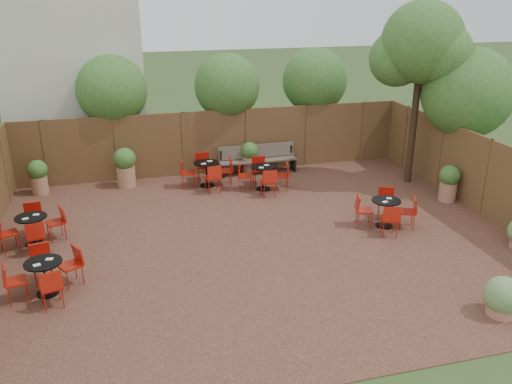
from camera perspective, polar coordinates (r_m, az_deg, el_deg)
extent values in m
plane|color=#354F23|center=(12.41, 0.20, -5.16)|extent=(80.00, 80.00, 0.00)
cube|color=#381D17|center=(12.41, 0.20, -5.11)|extent=(12.00, 10.00, 0.02)
cube|color=#55361F|center=(16.63, -4.29, 5.39)|extent=(12.00, 0.08, 2.00)
cube|color=#55361F|center=(14.65, 23.50, 1.45)|extent=(0.08, 10.00, 2.00)
cube|color=beige|center=(18.87, -20.44, 15.33)|extent=(5.00, 4.00, 8.00)
sphere|color=#305F1F|center=(16.69, -15.25, 10.52)|extent=(2.10, 2.10, 2.10)
sphere|color=#305F1F|center=(16.94, -3.14, 11.31)|extent=(2.05, 2.05, 2.05)
sphere|color=#305F1F|center=(17.96, 6.34, 11.86)|extent=(2.13, 2.13, 2.13)
sphere|color=#305F1F|center=(16.12, 21.84, 9.88)|extent=(2.54, 2.54, 2.54)
cylinder|color=black|center=(16.10, 16.73, 8.32)|extent=(0.22, 0.22, 4.30)
sphere|color=#305F1F|center=(15.81, 17.49, 15.15)|extent=(2.27, 2.27, 2.27)
sphere|color=#305F1F|center=(15.95, 14.96, 13.73)|extent=(1.59, 1.59, 1.59)
sphere|color=#305F1F|center=(15.72, 19.41, 13.80)|extent=(1.66, 1.66, 1.66)
cube|color=brown|center=(16.51, -1.48, 3.25)|extent=(1.44, 0.48, 0.05)
cube|color=brown|center=(16.61, -1.64, 4.28)|extent=(1.42, 0.17, 0.43)
cube|color=black|center=(16.45, -3.66, 2.35)|extent=(0.07, 0.43, 0.38)
cube|color=black|center=(16.73, 0.67, 2.71)|extent=(0.07, 0.43, 0.38)
cube|color=brown|center=(16.76, 1.88, 3.54)|extent=(1.46, 0.48, 0.05)
cube|color=brown|center=(16.86, 1.71, 4.57)|extent=(1.44, 0.16, 0.43)
cube|color=black|center=(16.66, -0.28, 2.64)|extent=(0.07, 0.43, 0.38)
cube|color=black|center=(17.02, 3.99, 2.99)|extent=(0.07, 0.43, 0.38)
cylinder|color=black|center=(15.71, -5.29, 0.70)|extent=(0.43, 0.43, 0.03)
cylinder|color=black|center=(15.60, -5.34, 1.90)|extent=(0.05, 0.05, 0.69)
cylinder|color=black|center=(15.48, -5.38, 3.13)|extent=(0.75, 0.75, 0.03)
cube|color=white|center=(15.57, -5.01, 3.33)|extent=(0.14, 0.10, 0.01)
cube|color=white|center=(15.35, -5.67, 3.05)|extent=(0.14, 0.10, 0.01)
cylinder|color=black|center=(15.39, 0.79, 0.34)|extent=(0.42, 0.42, 0.03)
cylinder|color=black|center=(15.27, 0.80, 1.51)|extent=(0.05, 0.05, 0.66)
cylinder|color=black|center=(15.16, 0.81, 2.72)|extent=(0.72, 0.72, 0.03)
cube|color=white|center=(15.25, 1.14, 2.92)|extent=(0.14, 0.11, 0.01)
cube|color=white|center=(15.03, 0.58, 2.64)|extent=(0.14, 0.11, 0.01)
cylinder|color=black|center=(13.16, -22.69, -5.15)|extent=(0.41, 0.41, 0.03)
cylinder|color=black|center=(13.03, -22.90, -3.85)|extent=(0.05, 0.05, 0.65)
cylinder|color=black|center=(12.90, -23.10, -2.51)|extent=(0.70, 0.70, 0.03)
cube|color=white|center=(12.95, -22.60, -2.26)|extent=(0.15, 0.12, 0.01)
cube|color=white|center=(12.81, -23.58, -2.66)|extent=(0.15, 0.12, 0.01)
cylinder|color=black|center=(11.07, -21.50, -10.08)|extent=(0.41, 0.41, 0.03)
cylinder|color=black|center=(10.91, -21.73, -8.60)|extent=(0.05, 0.05, 0.64)
cylinder|color=black|center=(10.76, -21.97, -7.06)|extent=(0.70, 0.70, 0.03)
cube|color=white|center=(10.80, -21.36, -6.74)|extent=(0.15, 0.13, 0.01)
cube|color=white|center=(10.67, -22.53, -7.28)|extent=(0.15, 0.13, 0.01)
cylinder|color=black|center=(13.42, 13.61, -3.53)|extent=(0.41, 0.41, 0.03)
cylinder|color=black|center=(13.29, 13.73, -2.24)|extent=(0.05, 0.05, 0.65)
cylinder|color=black|center=(13.16, 13.85, -0.91)|extent=(0.70, 0.70, 0.03)
cube|color=white|center=(13.27, 14.13, -0.66)|extent=(0.16, 0.14, 0.01)
cube|color=white|center=(13.02, 13.73, -1.04)|extent=(0.16, 0.14, 0.01)
cylinder|color=#9E6B4F|center=(16.00, -13.79, 1.65)|extent=(0.53, 0.53, 0.61)
sphere|color=#305F1F|center=(15.83, -13.96, 3.51)|extent=(0.64, 0.64, 0.64)
cylinder|color=#9E6B4F|center=(16.76, -0.72, 2.98)|extent=(0.45, 0.45, 0.51)
sphere|color=#305F1F|center=(16.62, -0.73, 4.48)|extent=(0.54, 0.54, 0.54)
cylinder|color=#9E6B4F|center=(16.19, -22.24, 0.70)|extent=(0.45, 0.45, 0.52)
sphere|color=#305F1F|center=(16.04, -22.47, 2.25)|extent=(0.54, 0.54, 0.54)
cylinder|color=#9E6B4F|center=(15.41, 19.93, 0.05)|extent=(0.46, 0.46, 0.53)
sphere|color=#305F1F|center=(15.26, 20.15, 1.70)|extent=(0.55, 0.55, 0.55)
cylinder|color=#9E6B4F|center=(10.64, 24.83, -11.33)|extent=(0.50, 0.50, 0.23)
sphere|color=#5A8243|center=(10.50, 25.07, -10.02)|extent=(0.68, 0.68, 0.68)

